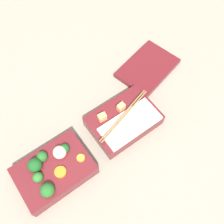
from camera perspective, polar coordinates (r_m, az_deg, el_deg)
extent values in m
plane|color=gray|center=(0.84, -4.93, -8.35)|extent=(3.00, 3.00, 0.00)
cube|color=maroon|center=(0.81, -12.33, -12.55)|extent=(0.22, 0.15, 0.05)
sphere|color=#236023|center=(0.76, -13.90, -16.16)|extent=(0.04, 0.04, 0.04)
sphere|color=#2D7028|center=(0.78, -15.85, -13.48)|extent=(0.03, 0.03, 0.03)
sphere|color=#19511E|center=(0.79, -10.26, -7.78)|extent=(0.03, 0.03, 0.03)
sphere|color=#236023|center=(0.79, -14.98, -9.34)|extent=(0.03, 0.03, 0.03)
sphere|color=#19511E|center=(0.79, -16.44, -11.01)|extent=(0.04, 0.04, 0.04)
cylinder|color=orange|center=(0.79, -11.33, -8.68)|extent=(0.05, 0.05, 0.01)
cylinder|color=orange|center=(0.78, -6.81, -9.91)|extent=(0.03, 0.03, 0.01)
cylinder|color=orange|center=(0.77, -11.16, -12.70)|extent=(0.04, 0.04, 0.01)
sphere|color=beige|center=(0.78, -11.34, -8.59)|extent=(0.04, 0.04, 0.04)
cube|color=maroon|center=(0.85, 2.50, -1.88)|extent=(0.22, 0.15, 0.05)
cube|color=silver|center=(0.81, 3.95, -2.58)|extent=(0.19, 0.09, 0.01)
cube|color=#EAB266|center=(0.81, -2.17, -1.12)|extent=(0.03, 0.02, 0.03)
cube|color=#EAB266|center=(0.83, 1.97, 1.07)|extent=(0.03, 0.02, 0.02)
cylinder|color=olive|center=(0.81, 2.81, -0.82)|extent=(0.22, 0.06, 0.01)
cylinder|color=olive|center=(0.81, 2.42, -0.55)|extent=(0.22, 0.06, 0.01)
cube|color=maroon|center=(0.99, 7.75, 9.45)|extent=(0.24, 0.19, 0.02)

